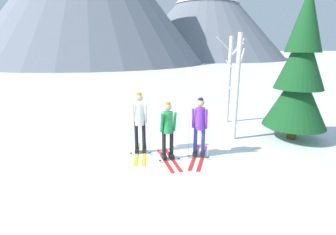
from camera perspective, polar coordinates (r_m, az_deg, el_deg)
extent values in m
plane|color=white|center=(7.71, -1.78, -8.25)|extent=(400.00, 400.00, 0.00)
cube|color=yellow|center=(7.84, -5.24, -7.84)|extent=(0.11, 1.70, 0.02)
cube|color=yellow|center=(7.85, -6.86, -7.85)|extent=(0.11, 1.70, 0.02)
cube|color=black|center=(7.90, -5.23, -7.09)|extent=(0.11, 0.26, 0.12)
cylinder|color=black|center=(7.74, -5.32, -3.82)|extent=(0.11, 0.11, 0.87)
cube|color=black|center=(7.91, -6.84, -7.10)|extent=(0.11, 0.26, 0.12)
cylinder|color=black|center=(7.75, -6.95, -3.84)|extent=(0.11, 0.11, 0.87)
cylinder|color=white|center=(7.56, -6.27, 0.78)|extent=(0.28, 0.28, 0.65)
sphere|color=tan|center=(7.45, -6.38, 4.35)|extent=(0.24, 0.24, 0.24)
sphere|color=#B76019|center=(7.44, -6.39, 4.89)|extent=(0.18, 0.18, 0.18)
cylinder|color=white|center=(7.49, -4.92, 0.82)|extent=(0.08, 0.21, 0.62)
cylinder|color=white|center=(7.50, -7.67, 0.77)|extent=(0.08, 0.21, 0.62)
cylinder|color=#A5A5AD|center=(7.53, -4.16, -3.55)|extent=(0.02, 0.02, 1.31)
cylinder|color=black|center=(7.74, -4.07, -7.71)|extent=(0.07, 0.07, 0.01)
cylinder|color=#A5A5AD|center=(7.56, -8.26, -3.60)|extent=(0.02, 0.02, 1.31)
cylinder|color=black|center=(7.77, -8.10, -7.75)|extent=(0.07, 0.07, 0.01)
cube|color=#4C7238|center=(7.71, -6.22, 1.32)|extent=(0.26, 0.16, 0.36)
cube|color=red|center=(7.41, 0.98, -9.19)|extent=(0.44, 1.55, 0.02)
cube|color=red|center=(7.35, -0.68, -9.38)|extent=(0.44, 1.55, 0.02)
cube|color=black|center=(7.47, 0.76, -8.40)|extent=(0.17, 0.28, 0.12)
cylinder|color=black|center=(7.30, 0.77, -5.28)|extent=(0.11, 0.11, 0.79)
cube|color=black|center=(7.41, -0.89, -8.58)|extent=(0.17, 0.28, 0.12)
cylinder|color=black|center=(7.25, -0.90, -5.44)|extent=(0.11, 0.11, 0.79)
cylinder|color=#238C42|center=(7.09, -0.06, -1.05)|extent=(0.28, 0.28, 0.59)
sphere|color=tan|center=(6.99, -0.06, 2.37)|extent=(0.21, 0.21, 0.21)
sphere|color=#B76019|center=(6.97, -0.06, 2.88)|extent=(0.16, 0.16, 0.16)
cylinder|color=#238C42|center=(7.08, 1.47, -0.94)|extent=(0.12, 0.21, 0.56)
cylinder|color=#238C42|center=(6.99, -1.35, -1.17)|extent=(0.12, 0.21, 0.56)
cylinder|color=#A5A5AD|center=(7.16, 2.42, -5.06)|extent=(0.02, 0.02, 1.18)
cylinder|color=black|center=(7.36, 2.37, -8.94)|extent=(0.07, 0.07, 0.01)
cylinder|color=#A5A5AD|center=(7.02, -1.79, -5.47)|extent=(0.02, 0.02, 1.18)
cylinder|color=black|center=(7.22, -1.76, -9.42)|extent=(0.07, 0.07, 0.01)
cube|color=black|center=(7.24, -0.42, -0.46)|extent=(0.29, 0.21, 0.36)
cube|color=red|center=(7.59, 7.47, -8.70)|extent=(0.61, 1.74, 0.02)
cube|color=red|center=(7.61, 5.81, -8.56)|extent=(0.61, 1.74, 0.02)
cube|color=black|center=(7.65, 7.58, -7.92)|extent=(0.18, 0.28, 0.12)
cylinder|color=#2D389E|center=(7.49, 7.70, -4.74)|extent=(0.11, 0.11, 0.82)
cube|color=black|center=(7.68, 5.93, -7.79)|extent=(0.18, 0.28, 0.12)
cylinder|color=#2D389E|center=(7.51, 6.03, -4.62)|extent=(0.11, 0.11, 0.82)
cylinder|color=purple|center=(7.32, 7.01, -0.25)|extent=(0.28, 0.28, 0.62)
sphere|color=tan|center=(7.21, 7.13, 3.22)|extent=(0.22, 0.22, 0.22)
sphere|color=black|center=(7.20, 7.14, 3.74)|extent=(0.17, 0.17, 0.17)
cylinder|color=purple|center=(7.24, 8.37, -0.34)|extent=(0.13, 0.21, 0.59)
cylinder|color=purple|center=(7.28, 5.55, -0.15)|extent=(0.13, 0.21, 0.59)
cylinder|color=#A5A5AD|center=(7.28, 8.81, -4.67)|extent=(0.02, 0.02, 1.24)
cylinder|color=black|center=(7.48, 8.64, -8.69)|extent=(0.07, 0.07, 0.01)
cylinder|color=#A5A5AD|center=(7.34, 4.61, -4.36)|extent=(0.02, 0.02, 1.24)
cylinder|color=black|center=(7.54, 4.51, -8.35)|extent=(0.07, 0.07, 0.01)
cube|color=#99661E|center=(7.47, 7.18, 0.31)|extent=(0.30, 0.23, 0.36)
cylinder|color=#51381E|center=(9.86, 25.68, -1.59)|extent=(0.30, 0.30, 0.95)
cone|color=#14471E|center=(9.64, 26.36, 4.13)|extent=(2.03, 2.03, 2.01)
cone|color=#14471E|center=(9.52, 27.27, 11.62)|extent=(1.55, 1.55, 2.01)
cone|color=#14471E|center=(9.55, 28.15, 18.56)|extent=(1.11, 1.11, 2.01)
cylinder|color=silver|center=(10.99, 13.21, 7.87)|extent=(0.15, 0.15, 3.49)
cylinder|color=silver|center=(10.81, 14.98, 14.60)|extent=(0.44, 0.40, 0.71)
cylinder|color=silver|center=(10.76, 12.16, 15.48)|extent=(0.65, 0.20, 0.58)
cylinder|color=silver|center=(10.76, 14.91, 14.19)|extent=(0.38, 0.49, 0.57)
cylinder|color=silver|center=(8.89, 14.84, 6.21)|extent=(0.15, 0.15, 3.51)
cylinder|color=silver|center=(8.88, 12.04, 7.29)|extent=(0.86, 0.37, 0.61)
cylinder|color=silver|center=(9.10, 15.88, 12.45)|extent=(0.37, 0.58, 0.64)
cylinder|color=silver|center=(8.77, 13.85, 10.74)|extent=(0.44, 0.08, 0.45)
cone|color=slate|center=(72.33, 8.43, 21.31)|extent=(40.51, 40.51, 21.92)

